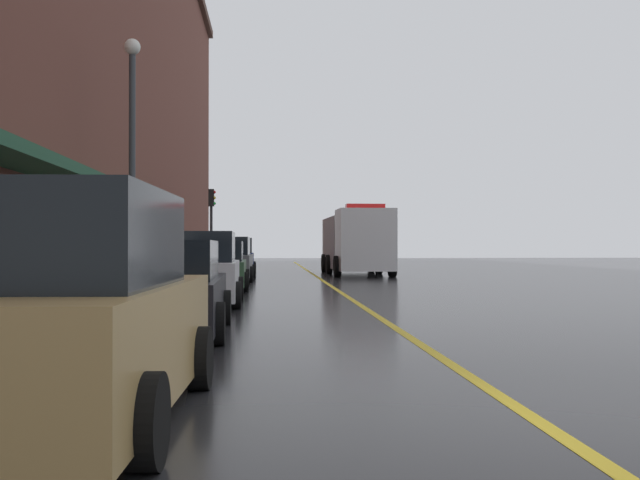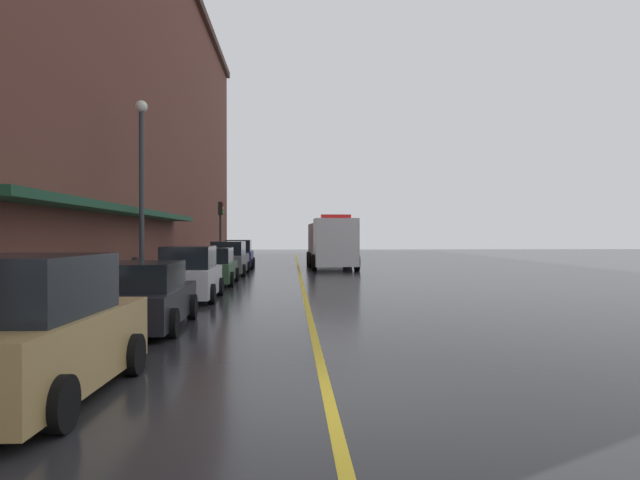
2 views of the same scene
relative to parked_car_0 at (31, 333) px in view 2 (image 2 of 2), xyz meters
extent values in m
plane|color=#232326|center=(3.88, 24.73, -0.88)|extent=(112.00, 112.00, 0.00)
cube|color=gray|center=(-2.32, 24.73, -0.81)|extent=(2.40, 70.00, 0.15)
cube|color=gold|center=(3.88, 24.73, -0.88)|extent=(0.16, 70.00, 0.01)
cube|color=brown|center=(-7.62, 23.73, 8.97)|extent=(8.22, 64.00, 19.71)
cube|color=#19472D|center=(-2.97, 15.73, 2.22)|extent=(1.20, 22.40, 0.24)
cube|color=#A5844C|center=(0.00, 0.06, -0.23)|extent=(1.94, 4.32, 0.95)
cube|color=black|center=(-0.01, -0.15, 0.64)|extent=(1.70, 2.40, 0.78)
cylinder|color=black|center=(-0.86, 1.41, -0.56)|extent=(0.24, 0.65, 0.64)
cylinder|color=black|center=(0.96, 1.35, -0.56)|extent=(0.24, 0.65, 0.64)
cylinder|color=black|center=(0.87, -1.29, -0.56)|extent=(0.24, 0.65, 0.64)
cube|color=black|center=(-0.06, 5.98, -0.33)|extent=(1.95, 4.59, 0.75)
cube|color=black|center=(-0.06, 5.75, 0.35)|extent=(1.71, 2.54, 0.61)
cylinder|color=black|center=(-1.02, 7.37, -0.56)|extent=(0.23, 0.64, 0.64)
cylinder|color=black|center=(0.84, 7.41, -0.56)|extent=(0.23, 0.64, 0.64)
cylinder|color=black|center=(-0.96, 4.55, -0.56)|extent=(0.23, 0.64, 0.64)
cylinder|color=black|center=(0.90, 4.59, -0.56)|extent=(0.23, 0.64, 0.64)
cube|color=silver|center=(0.00, 11.99, -0.26)|extent=(1.80, 4.27, 0.89)
cube|color=black|center=(0.01, 11.78, 0.55)|extent=(1.59, 2.36, 0.73)
cylinder|color=black|center=(-0.89, 13.29, -0.56)|extent=(0.23, 0.64, 0.64)
cylinder|color=black|center=(0.85, 13.32, -0.56)|extent=(0.23, 0.64, 0.64)
cylinder|color=black|center=(-0.85, 10.67, -0.56)|extent=(0.23, 0.64, 0.64)
cylinder|color=black|center=(0.90, 10.70, -0.56)|extent=(0.23, 0.64, 0.64)
cube|color=#2D5133|center=(-0.05, 18.26, -0.31)|extent=(1.88, 4.87, 0.79)
cube|color=black|center=(-0.05, 18.02, 0.40)|extent=(1.67, 2.69, 0.64)
cylinder|color=black|center=(-0.99, 19.74, -0.56)|extent=(0.23, 0.64, 0.64)
cylinder|color=black|center=(0.83, 19.78, -0.56)|extent=(0.23, 0.64, 0.64)
cylinder|color=black|center=(-0.94, 16.74, -0.56)|extent=(0.23, 0.64, 0.64)
cylinder|color=black|center=(0.88, 16.78, -0.56)|extent=(0.23, 0.64, 0.64)
cube|color=#595B60|center=(-0.02, 24.67, -0.25)|extent=(1.85, 4.91, 0.91)
cube|color=black|center=(-0.02, 24.43, 0.57)|extent=(1.65, 2.71, 0.74)
cylinder|color=black|center=(-0.92, 26.20, -0.56)|extent=(0.23, 0.64, 0.64)
cylinder|color=black|center=(0.91, 26.18, -0.56)|extent=(0.23, 0.64, 0.64)
cylinder|color=black|center=(-0.94, 23.16, -0.56)|extent=(0.23, 0.64, 0.64)
cylinder|color=black|center=(0.89, 23.15, -0.56)|extent=(0.23, 0.64, 0.64)
cube|color=navy|center=(-0.06, 31.21, -0.24)|extent=(1.90, 4.67, 0.92)
cube|color=black|center=(-0.05, 30.98, 0.60)|extent=(1.67, 2.59, 0.76)
cylinder|color=black|center=(-1.00, 32.62, -0.56)|extent=(0.24, 0.65, 0.64)
cylinder|color=black|center=(0.80, 32.67, -0.56)|extent=(0.24, 0.65, 0.64)
cylinder|color=black|center=(-0.92, 29.75, -0.56)|extent=(0.24, 0.65, 0.64)
cylinder|color=black|center=(0.88, 29.80, -0.56)|extent=(0.24, 0.65, 0.64)
cube|color=silver|center=(6.11, 27.45, 0.85)|extent=(2.63, 2.51, 2.87)
cube|color=silver|center=(6.01, 32.00, 0.74)|extent=(2.70, 6.01, 2.64)
cube|color=red|center=(6.11, 27.45, 2.41)|extent=(1.81, 0.64, 0.24)
cylinder|color=black|center=(7.41, 27.57, -0.38)|extent=(0.32, 1.01, 1.00)
cylinder|color=black|center=(4.81, 27.51, -0.38)|extent=(0.32, 1.01, 1.00)
cylinder|color=black|center=(7.33, 31.29, -0.38)|extent=(0.32, 1.01, 1.00)
cylinder|color=black|center=(4.73, 31.23, -0.38)|extent=(0.32, 1.01, 1.00)
cylinder|color=black|center=(7.28, 33.70, -0.38)|extent=(0.32, 1.01, 1.00)
cylinder|color=black|center=(4.68, 33.64, -0.38)|extent=(0.32, 1.01, 1.00)
cylinder|color=#4C4C51|center=(-1.47, 21.08, -0.21)|extent=(0.07, 0.07, 1.05)
cube|color=black|center=(-1.47, 21.08, 0.46)|extent=(0.14, 0.18, 0.28)
cylinder|color=#4C4C51|center=(-1.47, 10.61, -0.21)|extent=(0.07, 0.07, 1.05)
cube|color=black|center=(-1.47, 10.61, 0.46)|extent=(0.14, 0.18, 0.28)
cylinder|color=#33383D|center=(-2.07, 13.86, 2.52)|extent=(0.18, 0.18, 6.50)
sphere|color=white|center=(-2.07, 13.86, 5.99)|extent=(0.44, 0.44, 0.44)
cylinder|color=#232326|center=(-1.42, 32.36, 0.97)|extent=(0.14, 0.14, 3.40)
cube|color=black|center=(-1.42, 32.36, 3.12)|extent=(0.28, 0.36, 0.90)
sphere|color=red|center=(-1.26, 32.36, 3.42)|extent=(0.16, 0.16, 0.16)
sphere|color=gold|center=(-1.26, 32.36, 3.12)|extent=(0.16, 0.16, 0.16)
sphere|color=green|center=(-1.26, 32.36, 2.82)|extent=(0.16, 0.16, 0.16)
camera|label=1|loc=(1.67, -6.04, 0.57)|focal=40.60mm
camera|label=2|loc=(3.39, -7.78, 1.28)|focal=32.79mm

